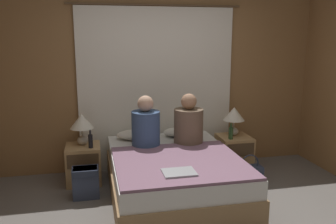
# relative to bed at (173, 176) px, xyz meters

# --- Properties ---
(wall_back) EXTENTS (4.76, 0.06, 2.50)m
(wall_back) POSITION_rel_bed_xyz_m (0.00, 1.09, 0.99)
(wall_back) COLOR olive
(wall_back) RESTS_ON ground_plane
(curtain_panel) EXTENTS (2.38, 0.02, 2.30)m
(curtain_panel) POSITION_rel_bed_xyz_m (0.00, 1.03, 0.89)
(curtain_panel) COLOR white
(curtain_panel) RESTS_ON ground_plane
(bed) EXTENTS (1.45, 1.95, 0.52)m
(bed) POSITION_rel_bed_xyz_m (0.00, 0.00, 0.00)
(bed) COLOR #99754C
(bed) RESTS_ON ground_plane
(nightstand_left) EXTENTS (0.44, 0.46, 0.49)m
(nightstand_left) POSITION_rel_bed_xyz_m (-1.04, 0.67, -0.01)
(nightstand_left) COLOR tan
(nightstand_left) RESTS_ON ground_plane
(nightstand_right) EXTENTS (0.44, 0.46, 0.49)m
(nightstand_right) POSITION_rel_bed_xyz_m (1.04, 0.67, -0.01)
(nightstand_right) COLOR tan
(nightstand_right) RESTS_ON ground_plane
(lamp_left) EXTENTS (0.30, 0.30, 0.41)m
(lamp_left) POSITION_rel_bed_xyz_m (-1.04, 0.72, 0.52)
(lamp_left) COLOR #B2A899
(lamp_left) RESTS_ON nightstand_left
(lamp_right) EXTENTS (0.30, 0.30, 0.41)m
(lamp_right) POSITION_rel_bed_xyz_m (1.04, 0.72, 0.52)
(lamp_right) COLOR #B2A899
(lamp_right) RESTS_ON nightstand_right
(pillow_left) EXTENTS (0.56, 0.35, 0.12)m
(pillow_left) POSITION_rel_bed_xyz_m (-0.32, 0.76, 0.32)
(pillow_left) COLOR silver
(pillow_left) RESTS_ON bed
(pillow_right) EXTENTS (0.56, 0.35, 0.12)m
(pillow_right) POSITION_rel_bed_xyz_m (0.32, 0.76, 0.32)
(pillow_right) COLOR silver
(pillow_right) RESTS_ON bed
(blanket_on_bed) EXTENTS (1.39, 1.29, 0.03)m
(blanket_on_bed) POSITION_rel_bed_xyz_m (0.00, -0.30, 0.28)
(blanket_on_bed) COLOR slate
(blanket_on_bed) RESTS_ON bed
(person_left_in_bed) EXTENTS (0.35, 0.35, 0.65)m
(person_left_in_bed) POSITION_rel_bed_xyz_m (-0.26, 0.38, 0.53)
(person_left_in_bed) COLOR #38517A
(person_left_in_bed) RESTS_ON bed
(person_right_in_bed) EXTENTS (0.37, 0.37, 0.65)m
(person_right_in_bed) POSITION_rel_bed_xyz_m (0.29, 0.38, 0.53)
(person_right_in_bed) COLOR brown
(person_right_in_bed) RESTS_ON bed
(beer_bottle_on_left_stand) EXTENTS (0.06, 0.06, 0.23)m
(beer_bottle_on_left_stand) POSITION_rel_bed_xyz_m (-0.94, 0.56, 0.33)
(beer_bottle_on_left_stand) COLOR black
(beer_bottle_on_left_stand) RESTS_ON nightstand_left
(beer_bottle_on_right_stand) EXTENTS (0.06, 0.06, 0.22)m
(beer_bottle_on_right_stand) POSITION_rel_bed_xyz_m (0.94, 0.56, 0.32)
(beer_bottle_on_right_stand) COLOR #2D4C28
(beer_bottle_on_right_stand) RESTS_ON nightstand_right
(laptop_on_bed) EXTENTS (0.32, 0.25, 0.02)m
(laptop_on_bed) POSITION_rel_bed_xyz_m (-0.09, -0.64, 0.30)
(laptop_on_bed) COLOR #9EA0A5
(laptop_on_bed) RESTS_ON blanket_on_bed
(backpack_on_floor) EXTENTS (0.31, 0.22, 0.37)m
(backpack_on_floor) POSITION_rel_bed_xyz_m (-1.01, 0.19, -0.05)
(backpack_on_floor) COLOR #333D56
(backpack_on_floor) RESTS_ON ground_plane
(handbag_on_floor) EXTENTS (0.33, 0.18, 0.37)m
(handbag_on_floor) POSITION_rel_bed_xyz_m (1.07, 0.21, -0.14)
(handbag_on_floor) COLOR #333D56
(handbag_on_floor) RESTS_ON ground_plane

